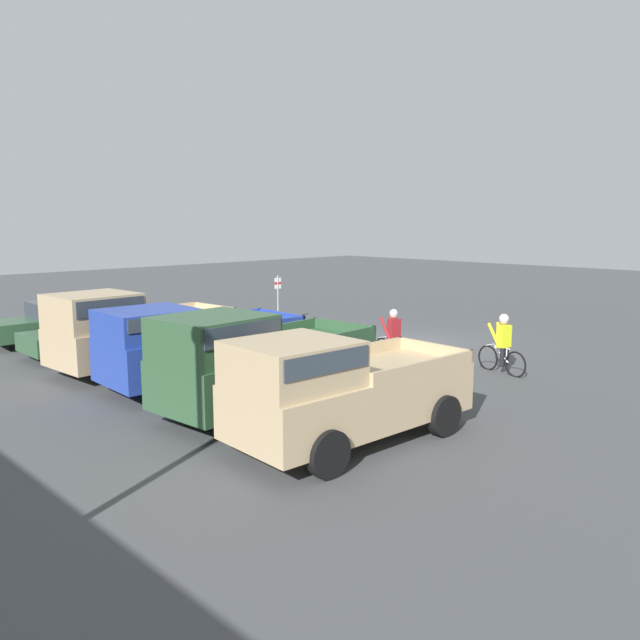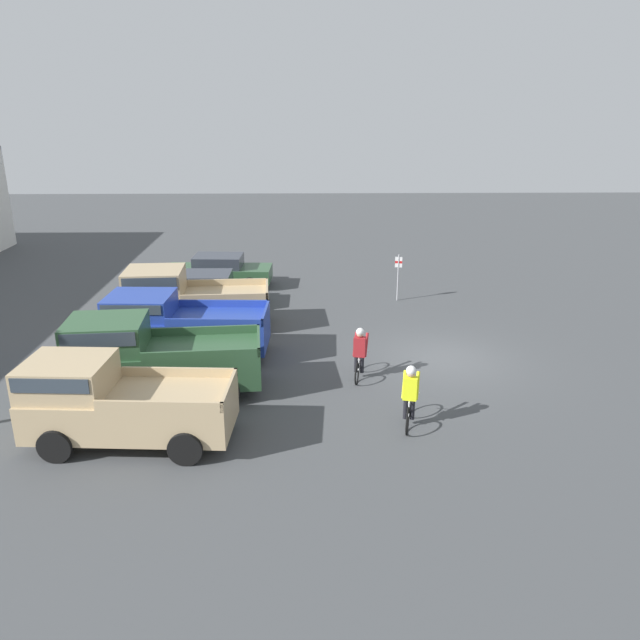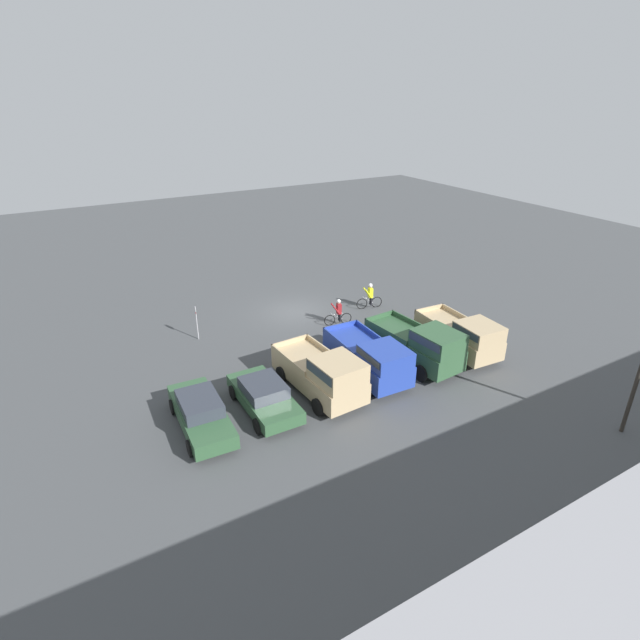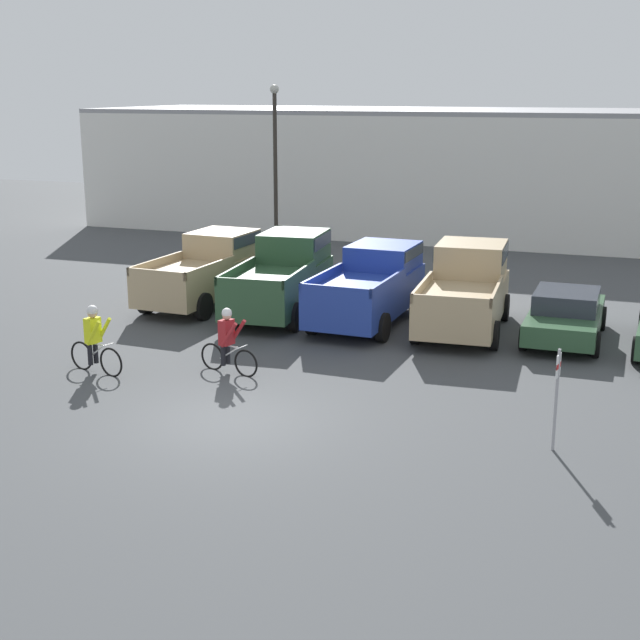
% 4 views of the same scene
% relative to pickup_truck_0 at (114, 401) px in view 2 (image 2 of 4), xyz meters
% --- Properties ---
extents(ground_plane, '(80.00, 80.00, 0.00)m').
position_rel_pickup_truck_0_xyz_m(ground_plane, '(5.14, -9.24, -1.12)').
color(ground_plane, '#424447').
extents(pickup_truck_0, '(2.43, 5.09, 2.17)m').
position_rel_pickup_truck_0_xyz_m(pickup_truck_0, '(0.00, 0.00, 0.00)').
color(pickup_truck_0, tan).
rests_on(pickup_truck_0, ground_plane).
extents(pickup_truck_1, '(2.57, 5.54, 2.31)m').
position_rel_pickup_truck_0_xyz_m(pickup_truck_1, '(2.74, -0.23, 0.07)').
color(pickup_truck_1, '#2D5133').
rests_on(pickup_truck_1, ground_plane).
extents(pickup_truck_2, '(2.43, 5.28, 2.13)m').
position_rel_pickup_truck_0_xyz_m(pickup_truck_2, '(5.59, -0.45, -0.01)').
color(pickup_truck_2, '#233D9E').
rests_on(pickup_truck_2, ground_plane).
extents(pickup_truck_3, '(2.54, 5.31, 2.30)m').
position_rel_pickup_truck_0_xyz_m(pickup_truck_3, '(8.35, -0.21, 0.05)').
color(pickup_truck_3, tan).
rests_on(pickup_truck_3, ground_plane).
extents(sedan_0, '(2.05, 4.46, 1.37)m').
position_rel_pickup_truck_0_xyz_m(sedan_0, '(11.18, -0.57, -0.43)').
color(sedan_0, '#2D5133').
rests_on(sedan_0, ground_plane).
extents(sedan_1, '(2.08, 4.87, 1.46)m').
position_rel_pickup_truck_0_xyz_m(sedan_1, '(13.98, -0.68, -0.39)').
color(sedan_1, '#2D5133').
rests_on(sedan_1, ground_plane).
extents(cyclist_0, '(1.69, 0.55, 1.64)m').
position_rel_pickup_truck_0_xyz_m(cyclist_0, '(3.75, -6.36, -0.30)').
color(cyclist_0, black).
rests_on(cyclist_0, ground_plane).
extents(cyclist_1, '(1.71, 0.55, 1.71)m').
position_rel_pickup_truck_0_xyz_m(cyclist_1, '(0.72, -7.43, -0.26)').
color(cyclist_1, black).
rests_on(cyclist_1, ground_plane).
extents(fire_lane_sign, '(0.07, 0.30, 2.01)m').
position_rel_pickup_truck_0_xyz_m(fire_lane_sign, '(11.64, -8.62, 0.10)').
color(fire_lane_sign, '#9E9EA3').
rests_on(fire_lane_sign, ground_plane).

